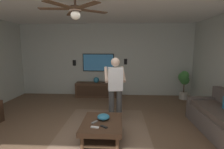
% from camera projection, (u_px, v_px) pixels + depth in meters
% --- Properties ---
extents(ground_plane, '(8.38, 8.38, 0.00)m').
position_uv_depth(ground_plane, '(90.00, 141.00, 3.43)').
color(ground_plane, brown).
extents(wall_back_tv, '(0.10, 7.00, 2.82)m').
position_uv_depth(wall_back_tv, '(105.00, 60.00, 6.71)').
color(wall_back_tv, '#B2B7AD').
rests_on(wall_back_tv, ground).
extents(area_rug, '(2.99, 2.01, 0.01)m').
position_uv_depth(area_rug, '(103.00, 135.00, 3.66)').
color(area_rug, '#7A604C').
rests_on(area_rug, ground).
extents(coffee_table, '(1.00, 0.80, 0.40)m').
position_uv_depth(coffee_table, '(102.00, 126.00, 3.42)').
color(coffee_table, '#422B1C').
rests_on(coffee_table, ground).
extents(media_console, '(0.45, 1.70, 0.55)m').
position_uv_depth(media_console, '(98.00, 90.00, 6.57)').
color(media_console, '#422B1C').
rests_on(media_console, ground).
extents(tv, '(0.05, 1.24, 0.70)m').
position_uv_depth(tv, '(98.00, 63.00, 6.65)').
color(tv, black).
extents(person_standing, '(0.59, 0.59, 1.64)m').
position_uv_depth(person_standing, '(115.00, 86.00, 4.25)').
color(person_standing, '#3F3F3F').
rests_on(person_standing, ground).
extents(potted_plant_tall, '(0.40, 0.41, 1.05)m').
position_uv_depth(potted_plant_tall, '(184.00, 80.00, 6.23)').
color(potted_plant_tall, '#B7B2A8').
rests_on(potted_plant_tall, ground).
extents(bowl, '(0.26, 0.26, 0.12)m').
position_uv_depth(bowl, '(103.00, 117.00, 3.49)').
color(bowl, teal).
rests_on(bowl, coffee_table).
extents(remote_white, '(0.07, 0.16, 0.02)m').
position_uv_depth(remote_white, '(95.00, 127.00, 3.13)').
color(remote_white, white).
rests_on(remote_white, coffee_table).
extents(remote_black, '(0.13, 0.15, 0.02)m').
position_uv_depth(remote_black, '(104.00, 127.00, 3.15)').
color(remote_black, black).
rests_on(remote_black, coffee_table).
extents(remote_grey, '(0.15, 0.12, 0.02)m').
position_uv_depth(remote_grey, '(95.00, 122.00, 3.35)').
color(remote_grey, slate).
rests_on(remote_grey, coffee_table).
extents(vase_round, '(0.22, 0.22, 0.22)m').
position_uv_depth(vase_round, '(96.00, 80.00, 6.50)').
color(vase_round, teal).
rests_on(vase_round, media_console).
extents(wall_speaker_left, '(0.06, 0.12, 0.22)m').
position_uv_depth(wall_speaker_left, '(126.00, 62.00, 6.60)').
color(wall_speaker_left, black).
extents(wall_speaker_right, '(0.06, 0.12, 0.22)m').
position_uv_depth(wall_speaker_right, '(74.00, 63.00, 6.72)').
color(wall_speaker_right, black).
extents(ceiling_fan, '(1.12, 1.12, 0.46)m').
position_uv_depth(ceiling_fan, '(75.00, 11.00, 2.81)').
color(ceiling_fan, '#4C3828').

